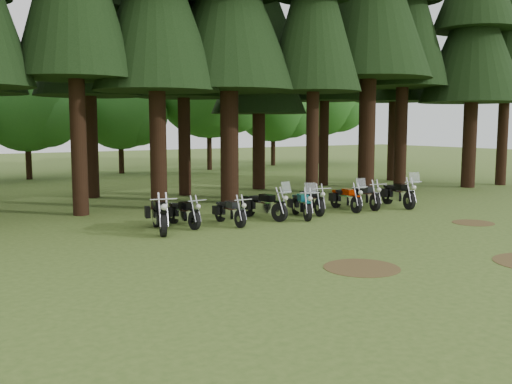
% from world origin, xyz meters
% --- Properties ---
extents(ground, '(120.00, 120.00, 0.00)m').
position_xyz_m(ground, '(0.00, 0.00, 0.00)').
color(ground, '#425C21').
rests_on(ground, ground).
extents(pine_front_9, '(5.44, 5.44, 15.89)m').
position_xyz_m(pine_front_9, '(13.94, 7.83, 9.51)').
color(pine_front_9, black).
rests_on(pine_front_9, ground).
extents(pine_back_4, '(4.94, 4.94, 13.78)m').
position_xyz_m(pine_back_4, '(4.04, 13.25, 8.25)').
color(pine_back_4, black).
rests_on(pine_back_4, ground).
extents(pine_back_5, '(3.94, 3.94, 16.33)m').
position_xyz_m(pine_back_5, '(8.07, 12.86, 9.78)').
color(pine_back_5, black).
rests_on(pine_back_5, ground).
extents(pine_back_6, '(4.59, 4.59, 16.58)m').
position_xyz_m(pine_back_6, '(13.36, 12.79, 9.93)').
color(pine_back_6, black).
rests_on(pine_back_6, ground).
extents(decid_3, '(6.12, 5.95, 7.65)m').
position_xyz_m(decid_3, '(-4.71, 25.13, 4.51)').
color(decid_3, black).
rests_on(decid_3, ground).
extents(decid_4, '(5.93, 5.76, 7.41)m').
position_xyz_m(decid_4, '(1.58, 26.32, 4.37)').
color(decid_4, black).
rests_on(decid_4, ground).
extents(decid_5, '(8.45, 8.21, 10.56)m').
position_xyz_m(decid_5, '(8.29, 25.71, 6.23)').
color(decid_5, black).
rests_on(decid_5, ground).
extents(decid_6, '(7.06, 6.86, 8.82)m').
position_xyz_m(decid_6, '(14.85, 27.01, 5.20)').
color(decid_6, black).
rests_on(decid_6, ground).
extents(decid_7, '(8.44, 8.20, 10.55)m').
position_xyz_m(decid_7, '(19.46, 26.83, 6.22)').
color(decid_7, black).
rests_on(decid_7, ground).
extents(dirt_patch_0, '(1.80, 1.80, 0.01)m').
position_xyz_m(dirt_patch_0, '(-3.00, -2.00, 0.01)').
color(dirt_patch_0, '#4C3D1E').
rests_on(dirt_patch_0, ground).
extents(dirt_patch_1, '(1.40, 1.40, 0.01)m').
position_xyz_m(dirt_patch_1, '(4.50, 0.50, 0.01)').
color(dirt_patch_1, '#4C3D1E').
rests_on(dirt_patch_1, ground).
extents(motorcycle_0, '(0.81, 2.39, 1.00)m').
position_xyz_m(motorcycle_0, '(-5.16, 4.85, 0.51)').
color(motorcycle_0, black).
rests_on(motorcycle_0, ground).
extents(motorcycle_1, '(0.33, 2.03, 0.83)m').
position_xyz_m(motorcycle_1, '(-4.14, 5.23, 0.42)').
color(motorcycle_1, black).
rests_on(motorcycle_1, ground).
extents(motorcycle_2, '(0.29, 1.99, 0.81)m').
position_xyz_m(motorcycle_2, '(-2.66, 4.74, 0.41)').
color(motorcycle_2, black).
rests_on(motorcycle_2, ground).
extents(motorcycle_3, '(0.77, 2.25, 1.42)m').
position_xyz_m(motorcycle_3, '(-1.10, 5.04, 0.47)').
color(motorcycle_3, black).
rests_on(motorcycle_3, ground).
extents(motorcycle_4, '(1.02, 2.13, 1.38)m').
position_xyz_m(motorcycle_4, '(0.22, 4.56, 0.46)').
color(motorcycle_4, black).
rests_on(motorcycle_4, ground).
extents(motorcycle_5, '(0.71, 2.16, 0.90)m').
position_xyz_m(motorcycle_5, '(1.17, 5.21, 0.46)').
color(motorcycle_5, black).
rests_on(motorcycle_5, ground).
extents(motorcycle_6, '(0.61, 2.16, 1.36)m').
position_xyz_m(motorcycle_6, '(2.77, 5.04, 0.45)').
color(motorcycle_6, black).
rests_on(motorcycle_6, ground).
extents(motorcycle_7, '(0.71, 2.19, 0.91)m').
position_xyz_m(motorcycle_7, '(3.85, 5.11, 0.46)').
color(motorcycle_7, black).
rests_on(motorcycle_7, ground).
extents(motorcycle_8, '(0.90, 2.38, 1.51)m').
position_xyz_m(motorcycle_8, '(5.25, 4.64, 0.50)').
color(motorcycle_8, black).
rests_on(motorcycle_8, ground).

